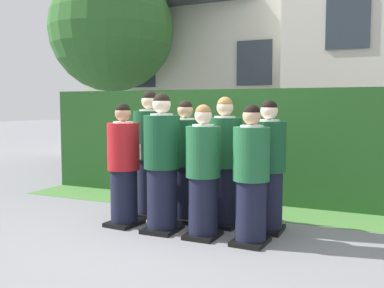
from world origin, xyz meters
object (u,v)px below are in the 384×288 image
(student_front_row_1, at_px, (162,166))
(student_in_red_blazer, at_px, (124,168))
(student_front_row_2, at_px, (203,175))
(student_rear_row_2, at_px, (225,165))
(student_rear_row_0, at_px, (150,157))
(student_rear_row_3, at_px, (268,169))
(student_front_row_3, at_px, (251,178))
(student_rear_row_1, at_px, (185,164))

(student_front_row_1, bearing_deg, student_in_red_blazer, 176.75)
(student_front_row_2, xyz_separation_m, student_rear_row_2, (0.04, 0.58, 0.05))
(student_front_row_1, xyz_separation_m, student_rear_row_0, (-0.53, 0.62, 0.02))
(student_in_red_blazer, bearing_deg, student_rear_row_3, 16.21)
(student_front_row_2, bearing_deg, student_in_red_blazer, 177.13)
(student_in_red_blazer, bearing_deg, student_front_row_3, -2.10)
(student_front_row_2, relative_size, student_rear_row_3, 0.97)
(student_rear_row_2, distance_m, student_rear_row_3, 0.57)
(student_front_row_2, relative_size, student_rear_row_0, 0.89)
(student_front_row_3, height_order, student_rear_row_0, student_rear_row_0)
(student_front_row_1, relative_size, student_rear_row_1, 1.05)
(student_rear_row_2, bearing_deg, student_front_row_1, -136.70)
(student_rear_row_0, bearing_deg, student_in_red_blazer, -93.95)
(student_in_red_blazer, xyz_separation_m, student_front_row_3, (1.69, -0.06, -0.01))
(student_in_red_blazer, bearing_deg, student_front_row_2, -2.87)
(student_rear_row_0, bearing_deg, student_front_row_2, -30.89)
(student_front_row_1, distance_m, student_rear_row_0, 0.82)
(student_front_row_3, relative_size, student_rear_row_1, 0.97)
(student_rear_row_1, bearing_deg, student_rear_row_0, 176.50)
(student_rear_row_1, relative_size, student_rear_row_3, 1.00)
(student_front_row_3, bearing_deg, student_rear_row_0, 158.49)
(student_rear_row_1, xyz_separation_m, student_rear_row_2, (0.56, -0.03, 0.02))
(student_rear_row_0, bearing_deg, student_front_row_3, -21.51)
(student_in_red_blazer, relative_size, student_rear_row_0, 0.90)
(student_front_row_1, bearing_deg, student_rear_row_0, 130.37)
(student_rear_row_0, relative_size, student_rear_row_3, 1.08)
(student_rear_row_1, bearing_deg, student_rear_row_2, -3.06)
(student_front_row_1, height_order, student_rear_row_3, student_front_row_1)
(student_front_row_2, height_order, student_rear_row_0, student_rear_row_0)
(student_in_red_blazer, height_order, student_rear_row_1, student_rear_row_1)
(student_front_row_3, xyz_separation_m, student_rear_row_1, (-1.10, 0.62, 0.03))
(student_front_row_2, distance_m, student_rear_row_0, 1.26)
(student_in_red_blazer, relative_size, student_rear_row_3, 0.98)
(student_rear_row_3, bearing_deg, student_front_row_1, -155.24)
(student_in_red_blazer, xyz_separation_m, student_rear_row_0, (0.04, 0.59, 0.08))
(student_in_red_blazer, distance_m, student_rear_row_1, 0.81)
(student_front_row_2, relative_size, student_rear_row_1, 0.96)
(student_front_row_1, bearing_deg, student_rear_row_1, 87.33)
(student_front_row_2, relative_size, student_front_row_3, 1.00)
(student_front_row_3, xyz_separation_m, student_rear_row_3, (0.04, 0.56, 0.03))
(student_rear_row_0, xyz_separation_m, student_rear_row_1, (0.56, -0.03, -0.06))
(student_in_red_blazer, height_order, student_rear_row_2, student_rear_row_2)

